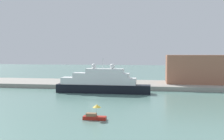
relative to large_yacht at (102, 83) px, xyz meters
name	(u,v)px	position (x,y,z in m)	size (l,w,h in m)	color
ground	(93,98)	(-0.55, -9.31, -3.13)	(400.00, 400.00, 0.00)	slate
quay_dock	(109,84)	(-0.55, 17.16, -2.39)	(110.00, 20.94, 1.47)	gray
large_yacht	(102,83)	(0.00, 0.00, 0.00)	(29.71, 4.26, 11.11)	black
small_motorboat	(94,115)	(5.10, -32.72, -2.17)	(4.40, 1.59, 2.93)	#B22319
harbor_building	(196,69)	(31.71, 19.21, 3.55)	(21.49, 11.26, 10.43)	#9E664C
parked_car	(70,82)	(-14.18, 12.14, -1.09)	(3.94, 1.63, 1.33)	#B21E1E
person_figure	(80,82)	(-9.93, 9.82, -0.88)	(0.36, 0.36, 1.68)	maroon
mooring_bollard	(107,84)	(0.28, 7.87, -1.21)	(0.37, 0.37, 0.89)	black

